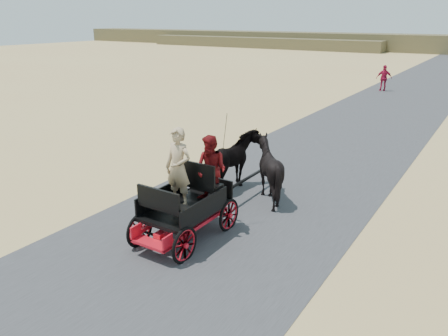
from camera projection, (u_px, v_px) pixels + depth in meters
The scene contains 9 objects.
ground at pixel (194, 242), 9.75m from camera, with size 140.00×140.00×0.00m, color tan.
road at pixel (194, 242), 9.75m from camera, with size 6.00×140.00×0.01m, color #38383A.
ridge_near at pixel (258, 43), 70.89m from camera, with size 40.00×4.00×1.60m, color brown.
carriage at pixel (186, 222), 9.89m from camera, with size 1.30×2.40×0.72m, color black, non-canonical shape.
horse_left at pixel (234, 163), 12.40m from camera, with size 0.91×2.01×1.70m, color black.
horse_right at pixel (269, 170), 11.83m from camera, with size 1.37×1.54×1.70m, color black.
driver_man at pixel (178, 168), 9.62m from camera, with size 0.66×0.43×1.80m, color tan.
passenger_woman at pixel (211, 170), 9.84m from camera, with size 0.77×0.60×1.58m, color #660C0F.
pedestrian at pixel (384, 78), 29.35m from camera, with size 1.01×0.42×1.73m, color #A91336.
Camera 1 is at (5.26, -6.91, 4.77)m, focal length 35.00 mm.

